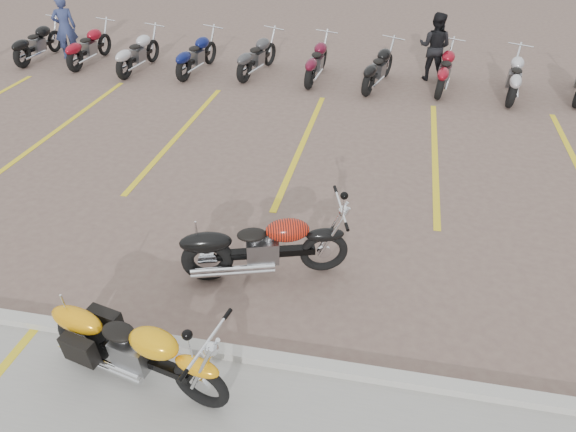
% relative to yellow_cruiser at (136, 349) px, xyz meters
% --- Properties ---
extents(ground, '(100.00, 100.00, 0.00)m').
position_rel_yellow_cruiser_xyz_m(ground, '(0.66, 2.52, -0.47)').
color(ground, '#725D51').
rests_on(ground, ground).
extents(curb, '(60.00, 0.18, 0.12)m').
position_rel_yellow_cruiser_xyz_m(curb, '(0.66, 0.52, -0.41)').
color(curb, '#ADAAA3').
rests_on(curb, ground).
extents(parking_stripes, '(38.00, 5.50, 0.01)m').
position_rel_yellow_cruiser_xyz_m(parking_stripes, '(0.66, 6.52, -0.46)').
color(parking_stripes, gold).
rests_on(parking_stripes, ground).
extents(yellow_cruiser, '(2.25, 0.68, 0.94)m').
position_rel_yellow_cruiser_xyz_m(yellow_cruiser, '(0.00, 0.00, 0.00)').
color(yellow_cruiser, black).
rests_on(yellow_cruiser, ground).
extents(flame_cruiser, '(2.25, 0.86, 0.96)m').
position_rel_yellow_cruiser_xyz_m(flame_cruiser, '(0.89, 2.12, 0.01)').
color(flame_cruiser, black).
rests_on(flame_cruiser, ground).
extents(person_a, '(0.77, 0.71, 1.77)m').
position_rel_yellow_cruiser_xyz_m(person_a, '(-7.25, 11.09, 0.42)').
color(person_a, navy).
rests_on(person_a, ground).
extents(person_b, '(1.00, 0.88, 1.75)m').
position_rel_yellow_cruiser_xyz_m(person_b, '(3.30, 11.25, 0.41)').
color(person_b, black).
rests_on(person_b, ground).
extents(bg_bike_row, '(20.74, 2.07, 1.10)m').
position_rel_yellow_cruiser_xyz_m(bg_bike_row, '(1.90, 10.58, 0.08)').
color(bg_bike_row, black).
rests_on(bg_bike_row, ground).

